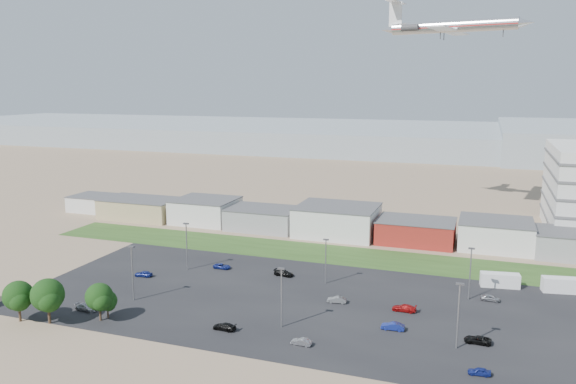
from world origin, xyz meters
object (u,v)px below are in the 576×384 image
at_px(parked_car_5, 143,274).
at_px(parked_car_6, 284,273).
at_px(parked_car_9, 222,266).
at_px(parked_car_12, 404,308).
at_px(airliner, 453,26).
at_px(parked_car_3, 224,327).
at_px(parked_car_13, 301,342).
at_px(parked_car_1, 393,326).
at_px(parked_car_2, 479,371).
at_px(box_trailer_a, 500,280).
at_px(parked_car_7, 337,300).
at_px(parked_car_10, 86,307).
at_px(parked_car_0, 478,340).
at_px(parked_car_8, 490,298).

xyz_separation_m(parked_car_5, parked_car_6, (28.94, 10.77, -0.00)).
height_order(parked_car_9, parked_car_12, parked_car_12).
xyz_separation_m(airliner, parked_car_3, (-28.76, -101.95, -58.53)).
distance_m(parked_car_5, parked_car_13, 47.51).
bearing_deg(parked_car_13, parked_car_5, -113.95).
height_order(parked_car_1, parked_car_9, parked_car_1).
xyz_separation_m(parked_car_2, parked_car_5, (-70.42, 20.48, 0.11)).
bearing_deg(box_trailer_a, parked_car_12, -138.85).
bearing_deg(parked_car_7, parked_car_9, -117.75).
bearing_deg(parked_car_10, parked_car_2, -84.99).
xyz_separation_m(airliner, parked_car_0, (12.37, -92.79, -58.54)).
bearing_deg(parked_car_2, parked_car_5, -110.93).
xyz_separation_m(parked_car_7, parked_car_8, (28.01, 10.85, 0.00)).
xyz_separation_m(parked_car_7, parked_car_12, (12.88, 0.11, 0.03)).
height_order(parked_car_6, parked_car_13, parked_car_6).
relative_size(parked_car_2, parked_car_6, 0.72).
distance_m(box_trailer_a, parked_car_1, 33.65).
distance_m(parked_car_0, parked_car_6, 45.89).
distance_m(airliner, parked_car_1, 109.27).
bearing_deg(airliner, parked_car_3, -95.33).
bearing_deg(parked_car_1, parked_car_6, -128.55).
height_order(parked_car_5, parked_car_13, parked_car_5).
height_order(box_trailer_a, parked_car_6, box_trailer_a).
height_order(parked_car_1, parked_car_10, parked_car_1).
bearing_deg(parked_car_3, parked_car_13, 89.28).
xyz_separation_m(box_trailer_a, parked_car_5, (-73.79, -19.36, -0.80)).
bearing_deg(parked_car_9, parked_car_1, -116.75).
distance_m(box_trailer_a, parked_car_12, 26.08).
bearing_deg(parked_car_0, box_trailer_a, 172.58).
relative_size(parked_car_5, parked_car_8, 1.07).
height_order(parked_car_5, parked_car_6, parked_car_5).
distance_m(parked_car_1, parked_car_8, 25.18).
bearing_deg(parked_car_8, box_trailer_a, -9.44).
bearing_deg(parked_car_6, parked_car_7, -120.88).
distance_m(parked_car_3, parked_car_9, 33.23).
relative_size(parked_car_0, parked_car_7, 1.15).
height_order(parked_car_3, parked_car_5, parked_car_5).
xyz_separation_m(parked_car_2, parked_car_13, (-27.32, 0.49, 0.01)).
xyz_separation_m(parked_car_3, parked_car_8, (43.11, 29.24, 0.01)).
height_order(parked_car_2, parked_car_5, parked_car_5).
relative_size(parked_car_2, parked_car_9, 0.81).
height_order(airliner, parked_car_13, airliner).
height_order(parked_car_5, parked_car_8, parked_car_5).
relative_size(airliner, parked_car_13, 13.58).
distance_m(parked_car_3, parked_car_10, 28.12).
xyz_separation_m(parked_car_5, parked_car_9, (13.86, 10.75, -0.10)).
bearing_deg(parked_car_3, parked_car_8, 127.71).
bearing_deg(parked_car_0, parked_car_2, 2.42).
xyz_separation_m(parked_car_1, parked_car_10, (-55.38, -10.63, -0.01)).
bearing_deg(parked_car_7, parked_car_10, -73.06).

